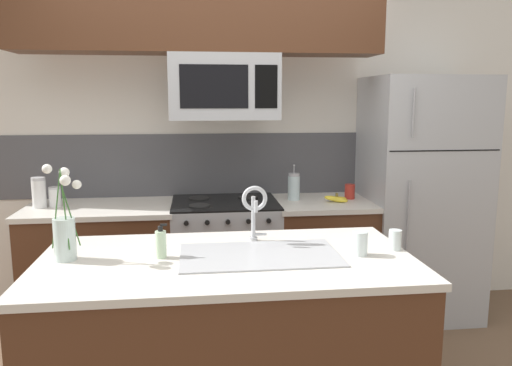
{
  "coord_description": "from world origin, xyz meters",
  "views": [
    {
      "loc": [
        -0.2,
        -2.63,
        1.65
      ],
      "look_at": [
        0.15,
        0.27,
        1.16
      ],
      "focal_mm": 35.0,
      "sensor_mm": 36.0,
      "label": 1
    }
  ],
  "objects_px": {
    "coffee_tin": "(350,191)",
    "dish_soap_bottle": "(161,244)",
    "refrigerator": "(419,198)",
    "drinking_glass": "(360,244)",
    "stove_range": "(226,262)",
    "flower_vase": "(65,233)",
    "banana_bunch": "(337,199)",
    "sink_faucet": "(254,206)",
    "microwave": "(224,87)",
    "spare_glass": "(395,240)",
    "french_press": "(294,187)",
    "storage_jar_tall": "(39,193)",
    "storage_jar_medium": "(55,197)"
  },
  "relations": [
    {
      "from": "refrigerator",
      "to": "banana_bunch",
      "type": "height_order",
      "value": "refrigerator"
    },
    {
      "from": "refrigerator",
      "to": "sink_faucet",
      "type": "xyz_separation_m",
      "value": [
        -1.39,
        -1.05,
        0.2
      ]
    },
    {
      "from": "storage_jar_medium",
      "to": "coffee_tin",
      "type": "xyz_separation_m",
      "value": [
        2.13,
        0.03,
        -0.02
      ]
    },
    {
      "from": "microwave",
      "to": "banana_bunch",
      "type": "distance_m",
      "value": 1.14
    },
    {
      "from": "spare_glass",
      "to": "banana_bunch",
      "type": "bearing_deg",
      "value": 88.07
    },
    {
      "from": "coffee_tin",
      "to": "drinking_glass",
      "type": "bearing_deg",
      "value": -105.5
    },
    {
      "from": "refrigerator",
      "to": "flower_vase",
      "type": "bearing_deg",
      "value": -151.99
    },
    {
      "from": "sink_faucet",
      "to": "drinking_glass",
      "type": "distance_m",
      "value": 0.57
    },
    {
      "from": "storage_jar_tall",
      "to": "dish_soap_bottle",
      "type": "distance_m",
      "value": 1.53
    },
    {
      "from": "microwave",
      "to": "sink_faucet",
      "type": "relative_size",
      "value": 2.43
    },
    {
      "from": "sink_faucet",
      "to": "spare_glass",
      "type": "distance_m",
      "value": 0.73
    },
    {
      "from": "banana_bunch",
      "to": "sink_faucet",
      "type": "xyz_separation_m",
      "value": [
        -0.72,
        -0.97,
        0.18
      ]
    },
    {
      "from": "microwave",
      "to": "spare_glass",
      "type": "height_order",
      "value": "microwave"
    },
    {
      "from": "microwave",
      "to": "french_press",
      "type": "height_order",
      "value": "microwave"
    },
    {
      "from": "coffee_tin",
      "to": "drinking_glass",
      "type": "height_order",
      "value": "drinking_glass"
    },
    {
      "from": "banana_bunch",
      "to": "spare_glass",
      "type": "bearing_deg",
      "value": -91.93
    },
    {
      "from": "storage_jar_tall",
      "to": "flower_vase",
      "type": "bearing_deg",
      "value": -68.8
    },
    {
      "from": "storage_jar_medium",
      "to": "flower_vase",
      "type": "xyz_separation_m",
      "value": [
        0.37,
        -1.22,
        0.06
      ]
    },
    {
      "from": "storage_jar_tall",
      "to": "drinking_glass",
      "type": "distance_m",
      "value": 2.27
    },
    {
      "from": "coffee_tin",
      "to": "dish_soap_bottle",
      "type": "relative_size",
      "value": 0.67
    },
    {
      "from": "refrigerator",
      "to": "french_press",
      "type": "xyz_separation_m",
      "value": [
        -0.96,
        0.04,
        0.1
      ]
    },
    {
      "from": "storage_jar_tall",
      "to": "coffee_tin",
      "type": "relative_size",
      "value": 1.93
    },
    {
      "from": "coffee_tin",
      "to": "drinking_glass",
      "type": "relative_size",
      "value": 0.95
    },
    {
      "from": "french_press",
      "to": "spare_glass",
      "type": "relative_size",
      "value": 2.63
    },
    {
      "from": "coffee_tin",
      "to": "flower_vase",
      "type": "xyz_separation_m",
      "value": [
        -1.76,
        -1.25,
        0.07
      ]
    },
    {
      "from": "refrigerator",
      "to": "sink_faucet",
      "type": "relative_size",
      "value": 5.94
    },
    {
      "from": "microwave",
      "to": "french_press",
      "type": "distance_m",
      "value": 0.89
    },
    {
      "from": "flower_vase",
      "to": "storage_jar_medium",
      "type": "bearing_deg",
      "value": 106.79
    },
    {
      "from": "refrigerator",
      "to": "drinking_glass",
      "type": "distance_m",
      "value": 1.6
    },
    {
      "from": "microwave",
      "to": "drinking_glass",
      "type": "distance_m",
      "value": 1.6
    },
    {
      "from": "refrigerator",
      "to": "spare_glass",
      "type": "distance_m",
      "value": 1.44
    },
    {
      "from": "storage_jar_medium",
      "to": "spare_glass",
      "type": "bearing_deg",
      "value": -32.63
    },
    {
      "from": "drinking_glass",
      "to": "french_press",
      "type": "bearing_deg",
      "value": 92.3
    },
    {
      "from": "banana_bunch",
      "to": "sink_faucet",
      "type": "relative_size",
      "value": 0.62
    },
    {
      "from": "stove_range",
      "to": "flower_vase",
      "type": "relative_size",
      "value": 2.04
    },
    {
      "from": "banana_bunch",
      "to": "sink_faucet",
      "type": "bearing_deg",
      "value": -126.6
    },
    {
      "from": "stove_range",
      "to": "drinking_glass",
      "type": "relative_size",
      "value": 8.02
    },
    {
      "from": "drinking_glass",
      "to": "banana_bunch",
      "type": "bearing_deg",
      "value": 78.94
    },
    {
      "from": "stove_range",
      "to": "coffee_tin",
      "type": "distance_m",
      "value": 1.07
    },
    {
      "from": "banana_bunch",
      "to": "drinking_glass",
      "type": "bearing_deg",
      "value": -101.06
    },
    {
      "from": "spare_glass",
      "to": "flower_vase",
      "type": "relative_size",
      "value": 0.22
    },
    {
      "from": "coffee_tin",
      "to": "spare_glass",
      "type": "relative_size",
      "value": 1.09
    },
    {
      "from": "banana_bunch",
      "to": "drinking_glass",
      "type": "xyz_separation_m",
      "value": [
        -0.24,
        -1.24,
        0.04
      ]
    },
    {
      "from": "french_press",
      "to": "coffee_tin",
      "type": "height_order",
      "value": "french_press"
    },
    {
      "from": "refrigerator",
      "to": "storage_jar_medium",
      "type": "height_order",
      "value": "refrigerator"
    },
    {
      "from": "sink_faucet",
      "to": "spare_glass",
      "type": "height_order",
      "value": "sink_faucet"
    },
    {
      "from": "storage_jar_tall",
      "to": "drinking_glass",
      "type": "xyz_separation_m",
      "value": [
        1.86,
        -1.31,
        -0.05
      ]
    },
    {
      "from": "spare_glass",
      "to": "refrigerator",
      "type": "bearing_deg",
      "value": 60.57
    },
    {
      "from": "refrigerator",
      "to": "banana_bunch",
      "type": "xyz_separation_m",
      "value": [
        -0.67,
        -0.08,
        0.02
      ]
    },
    {
      "from": "spare_glass",
      "to": "stove_range",
      "type": "bearing_deg",
      "value": 122.14
    }
  ]
}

